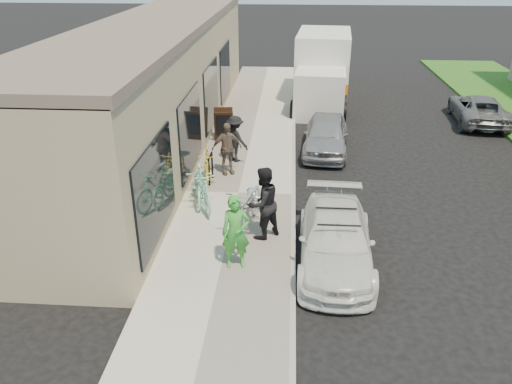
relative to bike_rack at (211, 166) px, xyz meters
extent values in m
plane|color=black|center=(2.88, -3.69, -0.66)|extent=(120.00, 120.00, 0.00)
cube|color=#B9B6A7|center=(0.88, -0.69, -0.58)|extent=(3.00, 34.00, 0.15)
cube|color=#A19A93|center=(2.43, -0.69, -0.59)|extent=(0.12, 34.00, 0.13)
cube|color=tan|center=(-2.37, 4.31, 1.34)|extent=(3.50, 20.00, 4.00)
cube|color=#6B5D51|center=(-2.37, 4.31, 3.44)|extent=(3.60, 20.00, 0.25)
cube|color=black|center=(-0.60, -3.69, 0.94)|extent=(0.06, 3.00, 2.20)
cube|color=black|center=(-0.60, 0.31, 0.94)|extent=(0.06, 3.00, 2.20)
cube|color=black|center=(-0.60, 4.31, 0.94)|extent=(0.06, 3.00, 2.20)
cube|color=black|center=(-0.60, 8.31, 0.94)|extent=(0.06, 3.00, 2.20)
cylinder|color=black|center=(0.00, -0.27, -0.10)|extent=(0.06, 0.06, 0.81)
cylinder|color=black|center=(0.00, 0.27, -0.10)|extent=(0.06, 0.06, 0.81)
cylinder|color=black|center=(0.00, 0.00, 0.31)|extent=(0.07, 0.54, 0.06)
cube|color=black|center=(-0.06, 3.45, 0.05)|extent=(0.71, 0.37, 1.11)
cube|color=black|center=(-0.11, 3.85, 0.05)|extent=(0.71, 0.37, 1.11)
cube|color=black|center=(-0.05, 3.41, 0.11)|extent=(0.56, 0.26, 0.80)
imported|color=silver|center=(3.35, -3.76, -0.09)|extent=(1.76, 4.00, 1.14)
cylinder|color=black|center=(3.35, -4.19, 0.51)|extent=(0.91, 0.04, 0.04)
cylinder|color=black|center=(3.35, -3.42, 0.51)|extent=(0.91, 0.04, 0.04)
imported|color=#9B9BA0|center=(3.52, 3.10, -0.04)|extent=(1.80, 3.77, 1.24)
cube|color=silver|center=(3.46, 7.13, 0.30)|extent=(2.18, 2.18, 1.92)
cube|color=black|center=(3.46, 7.13, 0.71)|extent=(1.87, 0.22, 0.91)
cube|color=silver|center=(3.71, 10.15, 0.91)|extent=(2.67, 4.42, 2.93)
cube|color=#D1690C|center=(3.71, 10.15, 0.25)|extent=(2.69, 4.45, 0.56)
cylinder|color=black|center=(2.41, 6.71, -0.25)|extent=(0.32, 0.83, 0.81)
cylinder|color=black|center=(4.43, 6.54, -0.25)|extent=(0.32, 0.83, 0.81)
cylinder|color=black|center=(2.50, 7.82, -0.25)|extent=(0.32, 0.83, 0.81)
cylinder|color=black|center=(4.52, 7.65, -0.25)|extent=(0.32, 0.83, 0.81)
cylinder|color=black|center=(2.82, 11.64, -0.25)|extent=(0.32, 0.83, 0.81)
cylinder|color=black|center=(4.84, 11.48, -0.25)|extent=(0.32, 0.83, 0.81)
imported|color=#575A5C|center=(9.86, 6.84, -0.10)|extent=(2.26, 4.18, 1.11)
imported|color=silver|center=(1.35, -2.64, 0.09)|extent=(1.14, 2.38, 1.20)
imported|color=green|center=(1.21, -4.29, 0.32)|extent=(0.66, 0.50, 1.65)
imported|color=black|center=(1.70, -3.02, 0.37)|extent=(1.09, 1.07, 1.77)
imported|color=#9CE9CE|center=(0.02, -1.60, 0.05)|extent=(1.18, 1.90, 1.11)
imported|color=#9CE9CE|center=(-0.10, -1.15, -0.01)|extent=(0.94, 1.98, 1.00)
imported|color=gold|center=(-0.08, -0.09, 0.01)|extent=(0.70, 1.76, 1.03)
imported|color=black|center=(0.55, 1.67, 0.25)|extent=(1.12, 1.03, 1.51)
imported|color=brown|center=(0.40, 0.65, 0.29)|extent=(1.02, 0.74, 1.61)
camera|label=1|loc=(2.26, -13.28, 5.64)|focal=35.00mm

